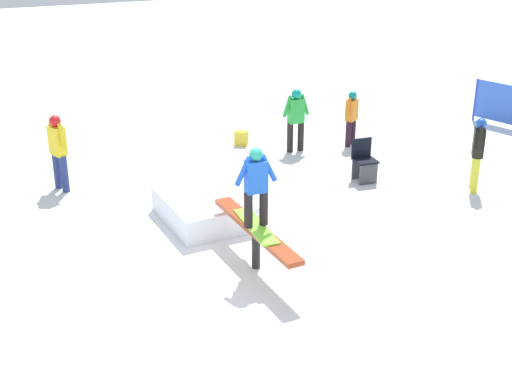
% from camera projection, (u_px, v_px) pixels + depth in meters
% --- Properties ---
extents(ground_plane, '(60.00, 60.00, 0.00)m').
position_uv_depth(ground_plane, '(256.00, 267.00, 11.45)').
color(ground_plane, white).
extents(rail_feature, '(2.60, 0.51, 0.72)m').
position_uv_depth(rail_feature, '(256.00, 233.00, 11.22)').
color(rail_feature, black).
rests_on(rail_feature, ground).
extents(snow_kicker_ramp, '(1.93, 1.66, 0.48)m').
position_uv_depth(snow_kicker_ramp, '(207.00, 208.00, 13.01)').
color(snow_kicker_ramp, white).
rests_on(snow_kicker_ramp, ground).
extents(main_rider_on_rail, '(1.38, 0.69, 1.32)m').
position_uv_depth(main_rider_on_rail, '(256.00, 189.00, 10.92)').
color(main_rider_on_rail, '#86E138').
rests_on(main_rider_on_rail, rail_feature).
extents(bystander_black, '(0.56, 0.42, 1.51)m').
position_uv_depth(bystander_black, '(478.00, 150.00, 14.07)').
color(bystander_black, yellow).
rests_on(bystander_black, ground).
extents(bystander_orange, '(0.40, 0.53, 1.31)m').
position_uv_depth(bystander_orange, '(352.00, 115.00, 16.64)').
color(bystander_orange, '#2A1625').
rests_on(bystander_orange, ground).
extents(bystander_green, '(0.22, 0.67, 1.47)m').
position_uv_depth(bystander_green, '(296.00, 117.00, 16.24)').
color(bystander_green, black).
rests_on(bystander_green, ground).
extents(bystander_yellow, '(0.63, 0.34, 1.56)m').
position_uv_depth(bystander_yellow, '(58.00, 149.00, 14.09)').
color(bystander_yellow, navy).
rests_on(bystander_yellow, ground).
extents(folding_chair, '(0.46, 0.46, 0.88)m').
position_uv_depth(folding_chair, '(364.00, 162.00, 14.72)').
color(folding_chair, '#3F3F44').
rests_on(folding_chair, ground).
extents(backpack_on_snow, '(0.35, 0.37, 0.34)m').
position_uv_depth(backpack_on_snow, '(241.00, 138.00, 16.89)').
color(backpack_on_snow, yellow).
rests_on(backpack_on_snow, ground).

